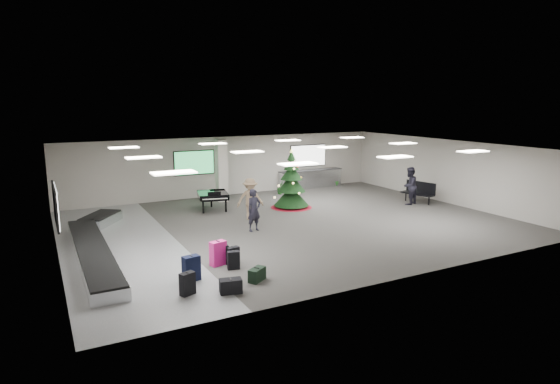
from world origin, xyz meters
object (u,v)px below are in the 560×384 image
christmas_tree (291,187)px  grand_piano (213,195)px  service_counter (311,179)px  bench (419,191)px  potted_plant_left (280,187)px  traveler_b (250,199)px  potted_plant_right (336,180)px  traveler_a (254,210)px  pink_suitcase (218,253)px  traveler_bench (409,186)px  baggage_carousel (95,245)px

christmas_tree → grand_piano: size_ratio=1.46×
service_counter → bench: 6.69m
potted_plant_left → traveler_b: bearing=-130.9°
potted_plant_right → christmas_tree: bearing=-143.6°
christmas_tree → potted_plant_right: christmas_tree is taller
traveler_a → traveler_b: bearing=59.4°
potted_plant_left → christmas_tree: bearing=-108.7°
pink_suitcase → traveler_bench: traveler_bench is taller
traveler_b → christmas_tree: bearing=36.2°
traveler_bench → bench: bearing=166.5°
baggage_carousel → pink_suitcase: pink_suitcase is taller
pink_suitcase → potted_plant_left: (7.09, 9.25, -0.01)m
service_counter → christmas_tree: (-3.54, -4.02, 0.44)m
grand_piano → bench: size_ratio=1.11×
potted_plant_left → pink_suitcase: bearing=-127.5°
potted_plant_left → potted_plant_right: (4.16, 0.68, -0.00)m
bench → traveler_a: traveler_a is taller
traveler_b → potted_plant_right: traveler_b is taller
traveler_a → traveler_bench: traveler_bench is taller
pink_suitcase → traveler_a: traveler_a is taller
potted_plant_right → potted_plant_left: bearing=-170.8°
baggage_carousel → potted_plant_left: potted_plant_left is taller
potted_plant_left → potted_plant_right: potted_plant_left is taller
traveler_b → pink_suitcase: bearing=-111.5°
pink_suitcase → bench: bearing=3.3°
pink_suitcase → traveler_bench: bearing=4.1°
service_counter → bench: bearing=-66.0°
baggage_carousel → bench: (15.57, 0.62, 0.39)m
pink_suitcase → traveler_a: size_ratio=0.47×
traveler_a → potted_plant_left: bearing=43.2°
baggage_carousel → traveler_bench: 14.86m
traveler_bench → potted_plant_right: bearing=-105.5°
baggage_carousel → bench: size_ratio=5.45×
bench → service_counter: bearing=102.1°
service_counter → christmas_tree: size_ratio=1.41×
grand_piano → potted_plant_left: 5.05m
pink_suitcase → potted_plant_right: 15.01m
baggage_carousel → bench: bearing=2.3°
bench → potted_plant_left: 7.41m
pink_suitcase → grand_piano: grand_piano is taller
traveler_bench → potted_plant_right: (-0.30, 6.03, -0.57)m
service_counter → potted_plant_right: bearing=-5.1°
pink_suitcase → grand_piano: (2.45, 7.30, 0.31)m
traveler_a → grand_piano: bearing=81.8°
traveler_b → traveler_a: bearing=-96.9°
traveler_b → potted_plant_right: size_ratio=2.42×
baggage_carousel → potted_plant_right: 15.96m
baggage_carousel → bench: 15.58m
traveler_bench → traveler_b: bearing=-25.0°
traveler_bench → potted_plant_right: 6.06m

